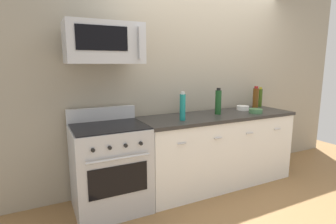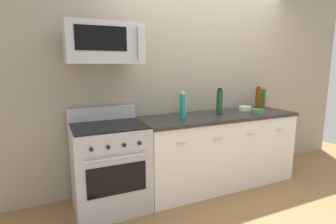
{
  "view_description": "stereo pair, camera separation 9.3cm",
  "coord_description": "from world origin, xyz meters",
  "px_view_note": "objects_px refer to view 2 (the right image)",
  "views": [
    {
      "loc": [
        -2.04,
        -2.66,
        1.55
      ],
      "look_at": [
        -0.74,
        -0.05,
        1.02
      ],
      "focal_mm": 28.31,
      "sensor_mm": 36.0,
      "label": 1
    },
    {
      "loc": [
        -1.96,
        -2.7,
        1.55
      ],
      "look_at": [
        -0.74,
        -0.05,
        1.02
      ],
      "focal_mm": 28.31,
      "sensor_mm": 36.0,
      "label": 2
    }
  ],
  "objects_px": {
    "range_oven": "(110,166)",
    "bottle_wine_green": "(219,102)",
    "bowl_white_ceramic": "(245,108)",
    "bottle_wine_amber": "(258,99)",
    "bottle_olive_oil": "(263,98)",
    "bottle_water_clear": "(184,105)",
    "microwave": "(104,43)",
    "bowl_green_glaze": "(258,111)",
    "bottle_sparkling_teal": "(183,107)"
  },
  "relations": [
    {
      "from": "microwave",
      "to": "bottle_wine_green",
      "type": "bearing_deg",
      "value": -1.24
    },
    {
      "from": "range_oven",
      "to": "bottle_wine_green",
      "type": "bearing_deg",
      "value": 0.59
    },
    {
      "from": "bottle_olive_oil",
      "to": "bottle_water_clear",
      "type": "height_order",
      "value": "bottle_olive_oil"
    },
    {
      "from": "bottle_water_clear",
      "to": "bowl_white_ceramic",
      "type": "distance_m",
      "value": 0.9
    },
    {
      "from": "range_oven",
      "to": "bottle_olive_oil",
      "type": "height_order",
      "value": "bottle_olive_oil"
    },
    {
      "from": "bottle_wine_amber",
      "to": "bowl_green_glaze",
      "type": "distance_m",
      "value": 0.32
    },
    {
      "from": "bottle_water_clear",
      "to": "bowl_green_glaze",
      "type": "height_order",
      "value": "bottle_water_clear"
    },
    {
      "from": "range_oven",
      "to": "bottle_water_clear",
      "type": "xyz_separation_m",
      "value": [
        1.01,
        0.22,
        0.57
      ]
    },
    {
      "from": "bottle_olive_oil",
      "to": "bottle_wine_amber",
      "type": "distance_m",
      "value": 0.29
    },
    {
      "from": "bottle_olive_oil",
      "to": "bottle_sparkling_teal",
      "type": "relative_size",
      "value": 0.89
    },
    {
      "from": "bowl_green_glaze",
      "to": "microwave",
      "type": "bearing_deg",
      "value": 174.2
    },
    {
      "from": "range_oven",
      "to": "bottle_wine_green",
      "type": "relative_size",
      "value": 3.22
    },
    {
      "from": "bottle_wine_green",
      "to": "bowl_white_ceramic",
      "type": "height_order",
      "value": "bottle_wine_green"
    },
    {
      "from": "range_oven",
      "to": "bottle_sparkling_teal",
      "type": "distance_m",
      "value": 1.02
    },
    {
      "from": "range_oven",
      "to": "bottle_sparkling_teal",
      "type": "bearing_deg",
      "value": -7.45
    },
    {
      "from": "range_oven",
      "to": "microwave",
      "type": "height_order",
      "value": "microwave"
    },
    {
      "from": "bottle_sparkling_teal",
      "to": "bowl_green_glaze",
      "type": "relative_size",
      "value": 1.92
    },
    {
      "from": "range_oven",
      "to": "microwave",
      "type": "distance_m",
      "value": 1.28
    },
    {
      "from": "microwave",
      "to": "range_oven",
      "type": "bearing_deg",
      "value": -90.29
    },
    {
      "from": "microwave",
      "to": "bowl_green_glaze",
      "type": "distance_m",
      "value": 2.06
    },
    {
      "from": "bottle_water_clear",
      "to": "bowl_green_glaze",
      "type": "xyz_separation_m",
      "value": [
        0.88,
        -0.37,
        -0.09
      ]
    },
    {
      "from": "range_oven",
      "to": "bowl_white_ceramic",
      "type": "height_order",
      "value": "range_oven"
    },
    {
      "from": "microwave",
      "to": "bottle_wine_amber",
      "type": "height_order",
      "value": "microwave"
    },
    {
      "from": "bottle_water_clear",
      "to": "microwave",
      "type": "bearing_deg",
      "value": -170.24
    },
    {
      "from": "range_oven",
      "to": "bottle_sparkling_teal",
      "type": "height_order",
      "value": "bottle_sparkling_teal"
    },
    {
      "from": "bowl_white_ceramic",
      "to": "bottle_wine_amber",
      "type": "bearing_deg",
      "value": -13.3
    },
    {
      "from": "bottle_sparkling_teal",
      "to": "bowl_green_glaze",
      "type": "bearing_deg",
      "value": -2.13
    },
    {
      "from": "bottle_sparkling_teal",
      "to": "bottle_water_clear",
      "type": "distance_m",
      "value": 0.38
    },
    {
      "from": "bottle_wine_green",
      "to": "bottle_wine_amber",
      "type": "distance_m",
      "value": 0.69
    },
    {
      "from": "bottle_wine_amber",
      "to": "bowl_white_ceramic",
      "type": "xyz_separation_m",
      "value": [
        -0.19,
        0.04,
        -0.12
      ]
    },
    {
      "from": "bottle_sparkling_teal",
      "to": "bowl_green_glaze",
      "type": "xyz_separation_m",
      "value": [
        1.07,
        -0.04,
        -0.12
      ]
    },
    {
      "from": "microwave",
      "to": "bottle_olive_oil",
      "type": "height_order",
      "value": "microwave"
    },
    {
      "from": "microwave",
      "to": "bottle_sparkling_teal",
      "type": "bearing_deg",
      "value": -10.5
    },
    {
      "from": "microwave",
      "to": "bottle_sparkling_teal",
      "type": "xyz_separation_m",
      "value": [
        0.82,
        -0.15,
        -0.68
      ]
    },
    {
      "from": "bottle_olive_oil",
      "to": "bottle_wine_amber",
      "type": "relative_size",
      "value": 0.89
    },
    {
      "from": "bottle_olive_oil",
      "to": "bottle_wine_amber",
      "type": "height_order",
      "value": "bottle_wine_amber"
    },
    {
      "from": "range_oven",
      "to": "bottle_olive_oil",
      "type": "bearing_deg",
      "value": 5.41
    },
    {
      "from": "bottle_sparkling_teal",
      "to": "bottle_water_clear",
      "type": "relative_size",
      "value": 1.3
    },
    {
      "from": "bottle_water_clear",
      "to": "bowl_green_glaze",
      "type": "relative_size",
      "value": 1.48
    },
    {
      "from": "microwave",
      "to": "bottle_water_clear",
      "type": "relative_size",
      "value": 2.97
    },
    {
      "from": "bottle_olive_oil",
      "to": "bottle_wine_green",
      "type": "bearing_deg",
      "value": -167.42
    },
    {
      "from": "bowl_green_glaze",
      "to": "bottle_wine_amber",
      "type": "bearing_deg",
      "value": 46.87
    },
    {
      "from": "bottle_wine_amber",
      "to": "bowl_green_glaze",
      "type": "relative_size",
      "value": 1.92
    },
    {
      "from": "bowl_green_glaze",
      "to": "bottle_wine_green",
      "type": "bearing_deg",
      "value": 161.51
    },
    {
      "from": "range_oven",
      "to": "bowl_green_glaze",
      "type": "relative_size",
      "value": 6.31
    },
    {
      "from": "microwave",
      "to": "bottle_water_clear",
      "type": "height_order",
      "value": "microwave"
    },
    {
      "from": "bottle_wine_amber",
      "to": "bottle_water_clear",
      "type": "bearing_deg",
      "value": 172.06
    },
    {
      "from": "bottle_sparkling_teal",
      "to": "bottle_wine_amber",
      "type": "bearing_deg",
      "value": 7.86
    },
    {
      "from": "bottle_wine_green",
      "to": "bowl_white_ceramic",
      "type": "distance_m",
      "value": 0.52
    },
    {
      "from": "bottle_wine_green",
      "to": "bowl_white_ceramic",
      "type": "xyz_separation_m",
      "value": [
        0.5,
        0.1,
        -0.13
      ]
    }
  ]
}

